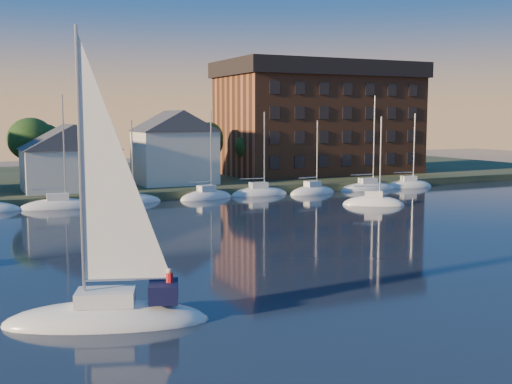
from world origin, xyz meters
TOP-DOWN VIEW (x-y plane):
  - ground at (0.00, 0.00)m, footprint 260.00×260.00m
  - shoreline_land at (0.00, 75.00)m, footprint 160.00×50.00m
  - wooden_dock at (0.00, 52.00)m, footprint 120.00×3.00m
  - clubhouse_centre at (-6.00, 57.00)m, footprint 11.55×8.40m
  - clubhouse_east at (8.00, 59.00)m, footprint 10.50×8.40m
  - condo_block at (34.00, 64.95)m, footprint 31.00×17.00m
  - tree_line at (2.00, 63.00)m, footprint 93.40×5.40m
  - moored_fleet at (0.00, 49.00)m, footprint 87.50×2.40m
  - hero_sailboat at (-12.36, 6.96)m, footprint 10.40×6.21m
  - drifting_sailboat_right at (23.86, 35.91)m, footprint 7.06×5.73m

SIDE VIEW (x-z plane):
  - ground at x=0.00m, z-range 0.00..0.00m
  - shoreline_land at x=0.00m, z-range -1.00..1.00m
  - wooden_dock at x=0.00m, z-range -0.50..0.50m
  - drifting_sailboat_right at x=23.86m, z-range -5.44..5.64m
  - moored_fleet at x=0.00m, z-range -5.93..6.12m
  - hero_sailboat at x=-12.36m, z-range -7.00..8.25m
  - clubhouse_centre at x=-6.00m, z-range 1.09..9.17m
  - clubhouse_east at x=8.00m, z-range 1.10..10.90m
  - tree_line at x=2.00m, z-range 2.73..11.63m
  - condo_block at x=34.00m, z-range 1.09..18.49m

